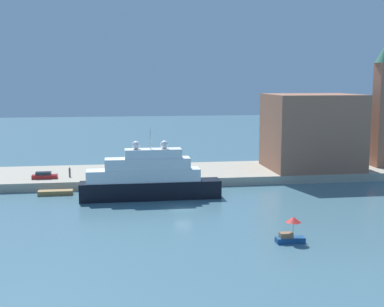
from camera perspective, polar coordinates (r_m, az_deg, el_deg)
The scene contains 10 objects.
ground at distance 79.17m, azimuth -0.99°, elevation -6.18°, with size 400.00×400.00×0.00m, color slate.
quay_dock at distance 103.57m, azimuth -2.84°, elevation -2.31°, with size 110.00×18.62×1.59m, color #ADA38E.
large_yacht at distance 85.78m, azimuth -4.77°, elevation -2.79°, with size 23.07×3.80×11.51m.
small_motorboat at distance 64.57m, azimuth 10.77°, elevation -8.40°, with size 3.51×1.87×3.18m.
work_barge at distance 92.01m, azimuth -14.73°, elevation -4.16°, with size 5.78×1.83×0.77m, color olive.
harbor_building at distance 107.66m, azimuth 13.00°, elevation 2.36°, with size 17.59×14.85×15.01m, color #9E664C.
bell_tower at distance 113.59m, azimuth 20.28°, elevation 5.50°, with size 4.39×4.39×25.33m.
parked_car at distance 98.71m, azimuth -15.86°, elevation -2.35°, with size 4.54×1.61×1.25m.
person_figure at distance 99.28m, azimuth -13.26°, elevation -2.01°, with size 0.36×0.36×1.83m.
mooring_bollard at distance 96.12m, azimuth -1.70°, elevation -2.42°, with size 0.40×0.40×0.74m, color black.
Camera 1 is at (-10.08, -76.03, 19.64)m, focal length 48.68 mm.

